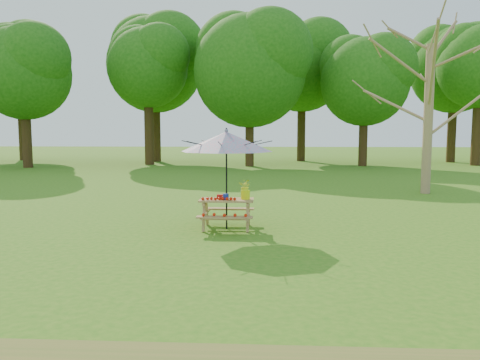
{
  "coord_description": "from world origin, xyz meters",
  "views": [
    {
      "loc": [
        -2.66,
        -6.78,
        2.17
      ],
      "look_at": [
        -3.21,
        3.52,
        1.1
      ],
      "focal_mm": 35.0,
      "sensor_mm": 36.0,
      "label": 1
    }
  ],
  "objects": [
    {
      "name": "produce_bins",
      "position": [
        -3.57,
        3.52,
        0.72
      ],
      "size": [
        0.27,
        0.37,
        0.13
      ],
      "color": "#B7160E",
      "rests_on": "picnic_table"
    },
    {
      "name": "picnic_table",
      "position": [
        -3.51,
        3.52,
        0.33
      ],
      "size": [
        1.2,
        1.32,
        0.67
      ],
      "color": "#A37C49",
      "rests_on": "ground"
    },
    {
      "name": "flower_bucket",
      "position": [
        -3.09,
        3.52,
        0.91
      ],
      "size": [
        0.32,
        0.3,
        0.44
      ],
      "color": "#EBF30C",
      "rests_on": "picnic_table"
    },
    {
      "name": "ground",
      "position": [
        0.0,
        0.0,
        0.0
      ],
      "size": [
        120.0,
        120.0,
        0.0
      ],
      "primitive_type": "plane",
      "color": "#317315",
      "rests_on": "ground"
    },
    {
      "name": "patio_umbrella",
      "position": [
        -3.51,
        3.52,
        1.95
      ],
      "size": [
        2.2,
        2.2,
        2.25
      ],
      "color": "black",
      "rests_on": "ground"
    },
    {
      "name": "treeline",
      "position": [
        0.0,
        22.0,
        8.0
      ],
      "size": [
        60.0,
        12.0,
        16.0
      ],
      "primitive_type": null,
      "color": "#18590F",
      "rests_on": "ground"
    },
    {
      "name": "tomatoes_row",
      "position": [
        -3.66,
        3.34,
        0.71
      ],
      "size": [
        0.77,
        0.13,
        0.07
      ],
      "primitive_type": null,
      "color": "red",
      "rests_on": "picnic_table"
    }
  ]
}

